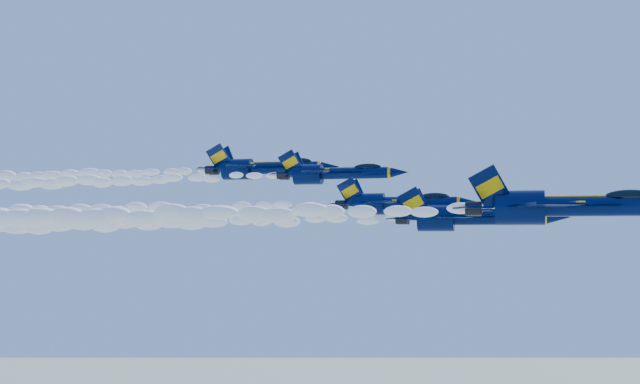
% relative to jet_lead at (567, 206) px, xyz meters
% --- Properties ---
extents(jet_lead, '(18.74, 15.37, 6.96)m').
position_rel_jet_lead_xyz_m(jet_lead, '(0.00, 0.00, 0.00)').
color(jet_lead, '#000B34').
extents(smoke_trail_jet_lead, '(47.63, 2.24, 2.01)m').
position_rel_jet_lead_xyz_m(smoke_trail_jet_lead, '(-31.83, 0.00, -0.45)').
color(smoke_trail_jet_lead, white).
extents(jet_second, '(16.64, 13.65, 6.18)m').
position_rel_jet_lead_xyz_m(jet_second, '(-8.54, 11.38, -0.56)').
color(jet_second, '#000B34').
extents(smoke_trail_jet_second, '(47.63, 1.99, 1.79)m').
position_rel_jet_lead_xyz_m(smoke_trail_jet_second, '(-39.47, 11.38, -0.99)').
color(smoke_trail_jet_second, white).
extents(jet_third, '(15.73, 12.90, 5.84)m').
position_rel_jet_lead_xyz_m(jet_third, '(-16.89, 19.04, 1.26)').
color(jet_third, '#000B34').
extents(smoke_trail_jet_third, '(47.63, 1.88, 1.69)m').
position_rel_jet_lead_xyz_m(smoke_trail_jet_third, '(-47.42, 19.04, 0.84)').
color(smoke_trail_jet_third, white).
extents(jet_fourth, '(16.48, 13.52, 6.12)m').
position_rel_jet_lead_xyz_m(jet_fourth, '(-26.28, 28.35, 5.47)').
color(jet_fourth, '#000B34').
extents(smoke_trail_jet_fourth, '(47.63, 1.97, 1.77)m').
position_rel_jet_lead_xyz_m(smoke_trail_jet_fourth, '(-57.14, 28.35, 5.04)').
color(smoke_trail_jet_fourth, white).
extents(jet_fifth, '(19.03, 15.61, 7.07)m').
position_rel_jet_lead_xyz_m(jet_fifth, '(-38.36, 36.98, 7.15)').
color(jet_fifth, '#000B34').
extents(smoke_trail_jet_fifth, '(47.63, 2.27, 2.05)m').
position_rel_jet_lead_xyz_m(smoke_trail_jet_fifth, '(-70.31, 36.98, 6.70)').
color(smoke_trail_jet_fifth, white).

